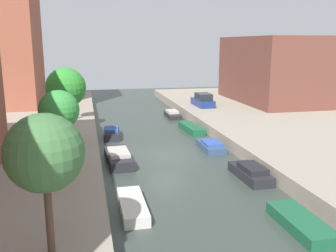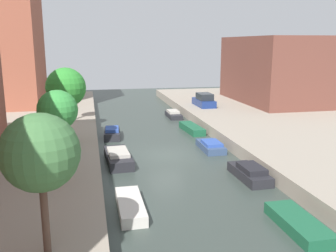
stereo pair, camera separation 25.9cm
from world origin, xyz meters
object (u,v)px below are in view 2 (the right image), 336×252
at_px(moored_boat_right_5, 174,115).
at_px(moored_boat_right_3, 211,146).
at_px(street_tree_3, 71,87).
at_px(street_tree_2, 66,88).
at_px(parked_car, 204,101).
at_px(moored_boat_right_4, 192,128).
at_px(low_block_right, 279,69).
at_px(moored_boat_right_1, 298,224).
at_px(street_tree_0, 40,153).
at_px(moored_boat_left_2, 118,157).
at_px(moored_boat_right_2, 250,173).
at_px(street_tree_1, 58,111).
at_px(moored_boat_left_3, 112,133).
at_px(moored_boat_left_1, 130,206).

bearing_deg(moored_boat_right_5, moored_boat_right_3, -90.23).
bearing_deg(street_tree_3, street_tree_2, -90.00).
relative_size(parked_car, moored_boat_right_5, 1.17).
bearing_deg(street_tree_3, moored_boat_right_4, -15.48).
bearing_deg(moored_boat_right_4, moored_boat_right_5, 91.18).
distance_m(low_block_right, moored_boat_right_1, 33.02).
distance_m(street_tree_3, moored_boat_right_3, 14.86).
distance_m(street_tree_2, parked_car, 20.27).
distance_m(low_block_right, street_tree_0, 39.70).
distance_m(moored_boat_left_2, moored_boat_right_2, 9.17).
bearing_deg(moored_boat_left_2, moored_boat_right_2, -32.68).
bearing_deg(street_tree_0, moored_boat_right_4, 62.04).
relative_size(moored_boat_left_2, moored_boat_right_4, 1.06).
bearing_deg(low_block_right, moored_boat_right_3, -131.38).
bearing_deg(moored_boat_right_5, moored_boat_right_1, -90.55).
bearing_deg(street_tree_0, moored_boat_right_1, 7.65).
bearing_deg(street_tree_3, street_tree_1, -90.00).
relative_size(moored_boat_left_2, moored_boat_right_5, 1.30).
relative_size(street_tree_3, moored_boat_right_3, 1.20).
height_order(street_tree_1, moored_boat_right_1, street_tree_1).
distance_m(moored_boat_right_1, moored_boat_right_4, 19.41).
bearing_deg(moored_boat_right_3, moored_boat_left_2, -166.96).
bearing_deg(moored_boat_right_1, street_tree_2, 126.86).
bearing_deg(moored_boat_right_3, low_block_right, 48.62).
xyz_separation_m(low_block_right, street_tree_0, (-25.14, -30.73, -0.34)).
distance_m(street_tree_1, moored_boat_right_3, 13.67).
xyz_separation_m(street_tree_0, moored_boat_right_1, (10.66, 1.43, -4.40)).
distance_m(street_tree_3, moored_boat_right_5, 12.29).
height_order(moored_boat_right_1, moored_boat_right_4, moored_boat_right_4).
distance_m(street_tree_3, moored_boat_left_3, 6.39).
relative_size(street_tree_1, moored_boat_left_2, 1.06).
bearing_deg(moored_boat_left_1, moored_boat_right_1, -25.54).
xyz_separation_m(parked_car, moored_boat_right_2, (-3.64, -21.19, -1.24)).
relative_size(low_block_right, moored_boat_left_1, 3.93).
distance_m(moored_boat_left_2, moored_boat_right_1, 13.47).
height_order(low_block_right, street_tree_0, low_block_right).
height_order(low_block_right, moored_boat_left_3, low_block_right).
relative_size(street_tree_2, parked_car, 1.33).
xyz_separation_m(moored_boat_left_1, moored_boat_left_3, (0.05, 15.21, 0.13)).
height_order(street_tree_3, moored_boat_right_1, street_tree_3).
distance_m(street_tree_1, street_tree_2, 8.12).
height_order(moored_boat_right_3, moored_boat_right_4, moored_boat_right_3).
bearing_deg(street_tree_3, parked_car, 19.16).
bearing_deg(street_tree_2, moored_boat_right_5, 48.62).
distance_m(street_tree_2, moored_boat_right_4, 13.11).
xyz_separation_m(moored_boat_right_1, moored_boat_right_5, (0.25, 26.61, 0.05)).
xyz_separation_m(street_tree_0, street_tree_3, (0.00, 23.90, -0.50)).
distance_m(street_tree_2, moored_boat_left_3, 7.31).
bearing_deg(street_tree_2, moored_boat_left_2, -39.40).
xyz_separation_m(moored_boat_left_2, moored_boat_right_5, (7.46, 15.23, -0.08)).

